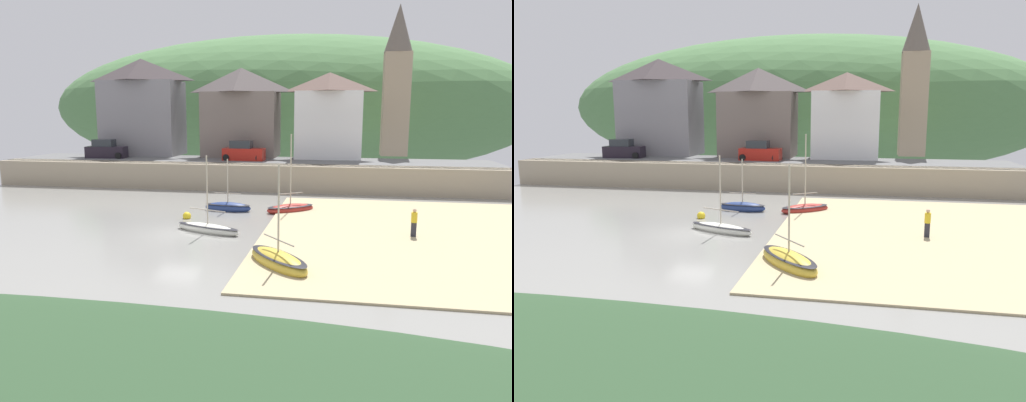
% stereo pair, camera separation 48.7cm
% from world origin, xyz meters
% --- Properties ---
extents(ground, '(48.00, 41.00, 0.61)m').
position_xyz_m(ground, '(1.40, -9.56, 0.16)').
color(ground, gray).
extents(quay_seawall, '(48.00, 9.40, 2.40)m').
position_xyz_m(quay_seawall, '(0.00, 17.50, 1.36)').
color(quay_seawall, tan).
rests_on(quay_seawall, ground).
extents(hillside_backdrop, '(80.00, 44.00, 22.70)m').
position_xyz_m(hillside_backdrop, '(0.18, 55.20, 7.94)').
color(hillside_backdrop, '#507D48').
rests_on(hillside_backdrop, ground).
extents(waterfront_building_left, '(8.80, 5.39, 10.53)m').
position_xyz_m(waterfront_building_left, '(-12.77, 25.20, 7.75)').
color(waterfront_building_left, gray).
rests_on(waterfront_building_left, ground).
extents(waterfront_building_centre, '(8.16, 5.60, 9.38)m').
position_xyz_m(waterfront_building_centre, '(-1.45, 25.20, 7.18)').
color(waterfront_building_centre, slate).
rests_on(waterfront_building_centre, ground).
extents(waterfront_building_right, '(7.01, 6.17, 8.77)m').
position_xyz_m(waterfront_building_right, '(7.92, 25.20, 6.86)').
color(waterfront_building_right, white).
rests_on(waterfront_building_right, ground).
extents(church_with_spire, '(3.00, 3.00, 16.07)m').
position_xyz_m(church_with_spire, '(14.97, 29.20, 10.68)').
color(church_with_spire, tan).
rests_on(church_with_spire, ground).
extents(dinghy_open_wooden, '(4.46, 2.35, 4.76)m').
position_xyz_m(dinghy_open_wooden, '(1.69, 0.69, 0.24)').
color(dinghy_open_wooden, silver).
rests_on(dinghy_open_wooden, ground).
extents(sailboat_blue_trim, '(3.56, 1.44, 3.98)m').
position_xyz_m(sailboat_blue_trim, '(1.34, 7.23, 0.27)').
color(sailboat_blue_trim, navy).
rests_on(sailboat_blue_trim, ground).
extents(sailboat_tall_mast, '(3.85, 3.30, 5.75)m').
position_xyz_m(sailboat_tall_mast, '(5.89, 7.64, 0.26)').
color(sailboat_tall_mast, '#A72A23').
rests_on(sailboat_tall_mast, ground).
extents(fishing_boat_green, '(3.82, 4.18, 4.99)m').
position_xyz_m(fishing_boat_green, '(6.73, -5.10, 0.31)').
color(fishing_boat_green, gold).
rests_on(fishing_boat_green, ground).
extents(parked_car_near_slipway, '(4.24, 2.06, 1.95)m').
position_xyz_m(parked_car_near_slipway, '(-15.09, 20.70, 3.20)').
color(parked_car_near_slipway, black).
rests_on(parked_car_near_slipway, ground).
extents(parked_car_by_wall, '(4.17, 1.87, 1.95)m').
position_xyz_m(parked_car_by_wall, '(-0.32, 20.70, 3.20)').
color(parked_car_by_wall, '#B11E15').
rests_on(parked_car_by_wall, ground).
extents(person_on_slipway, '(0.34, 0.34, 1.62)m').
position_xyz_m(person_on_slipway, '(13.62, 1.48, 0.98)').
color(person_on_slipway, '#282833').
rests_on(person_on_slipway, ground).
extents(mooring_buoy, '(0.57, 0.57, 0.57)m').
position_xyz_m(mooring_buoy, '(-0.76, 4.14, 0.17)').
color(mooring_buoy, yellow).
rests_on(mooring_buoy, ground).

